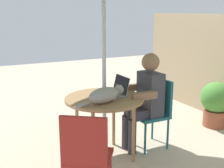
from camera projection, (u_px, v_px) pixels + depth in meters
ground_plane at (105, 157)px, 3.57m from camera, size 14.00×14.00×0.00m
patio_table at (104, 104)px, 3.41m from camera, size 0.91×0.91×0.75m
chair_occupied at (155, 108)px, 3.76m from camera, size 0.40×0.40×0.88m
chair_empty at (87, 153)px, 2.56m from camera, size 0.56×0.56×0.88m
person_seated at (145, 96)px, 3.65m from camera, size 0.48×0.48×1.22m
laptop at (117, 89)px, 3.52m from camera, size 0.31×0.26×0.21m
cat at (106, 95)px, 3.19m from camera, size 0.30×0.64×0.17m
potted_plant_corner at (216, 102)px, 4.45m from camera, size 0.47×0.47×0.69m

